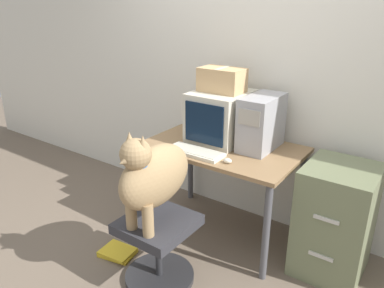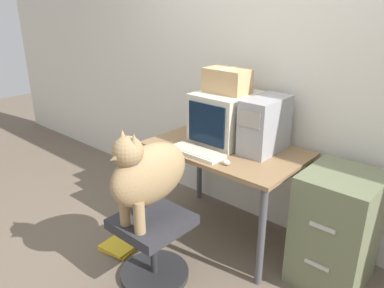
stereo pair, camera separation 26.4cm
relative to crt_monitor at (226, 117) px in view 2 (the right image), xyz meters
name	(u,v)px [view 2 (the right image)]	position (x,y,z in m)	size (l,w,h in m)	color
ground_plane	(194,253)	(0.09, -0.47, -0.97)	(12.00, 12.00, 0.00)	#6B5B4C
wall_back	(261,70)	(0.09, 0.33, 0.33)	(8.00, 0.05, 2.60)	silver
desk	(226,159)	(0.09, -0.10, -0.30)	(1.18, 0.74, 0.77)	olive
crt_monitor	(226,117)	(0.00, 0.00, 0.00)	(0.40, 0.48, 0.39)	beige
pc_tower	(265,125)	(0.34, 0.02, 0.01)	(0.22, 0.42, 0.40)	#99999E
keyboard	(196,152)	(0.00, -0.35, -0.18)	(0.43, 0.17, 0.03)	beige
computer_mouse	(226,162)	(0.28, -0.37, -0.18)	(0.06, 0.05, 0.04)	beige
office_chair	(153,243)	(0.05, -0.85, -0.69)	(0.48, 0.48, 0.48)	#262628
dog	(147,173)	(0.05, -0.87, -0.15)	(0.25, 0.59, 0.64)	#9E7F56
filing_cabinet	(336,229)	(0.97, -0.05, -0.57)	(0.46, 0.51, 0.80)	#6B7251
cardboard_box	(227,81)	(0.00, 0.00, 0.29)	(0.34, 0.21, 0.18)	tan
book_stack_floor	(118,247)	(-0.38, -0.83, -0.95)	(0.29, 0.23, 0.04)	gold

